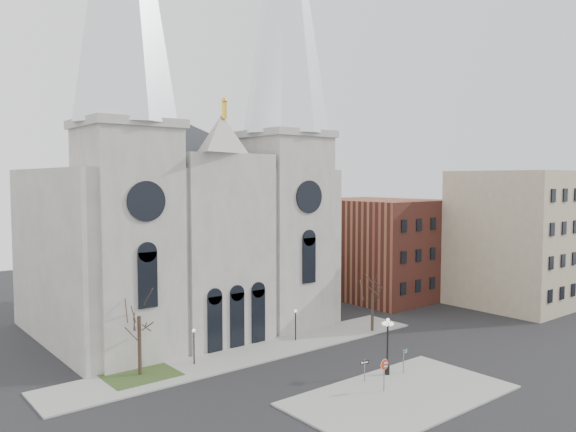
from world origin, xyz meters
TOP-DOWN VIEW (x-y plane):
  - ground at (0.00, 0.00)m, footprint 160.00×160.00m
  - sidewalk_near at (3.00, -5.00)m, footprint 18.00×10.00m
  - sidewalk_far at (0.00, 11.00)m, footprint 40.00×6.00m
  - grass_patch at (-11.00, 12.00)m, footprint 6.00×5.00m
  - cathedral at (0.00, 22.86)m, footprint 33.00×26.66m
  - bg_building_brick at (30.00, 22.00)m, footprint 14.00×18.00m
  - bg_building_tan at (38.00, 6.00)m, footprint 10.00×14.00m
  - tree_left at (-11.00, 12.00)m, footprint 3.20×3.20m
  - tree_right at (15.00, 9.00)m, footprint 3.20×3.20m
  - ped_lamp_left at (-6.00, 11.50)m, footprint 0.32×0.32m
  - ped_lamp_right at (6.00, 11.50)m, footprint 0.32×0.32m
  - stop_sign at (2.51, -3.70)m, footprint 0.90×0.33m
  - globe_lamp at (5.61, -1.34)m, footprint 1.29×1.29m
  - one_way_sign at (2.85, -1.28)m, footprint 0.79×0.24m
  - street_name_sign at (7.09, -1.94)m, footprint 0.66×0.19m

SIDE VIEW (x-z plane):
  - ground at x=0.00m, z-range 0.00..0.00m
  - sidewalk_near at x=3.00m, z-range 0.00..0.14m
  - sidewalk_far at x=0.00m, z-range 0.00..0.14m
  - grass_patch at x=-11.00m, z-range 0.00..0.18m
  - street_name_sign at x=7.09m, z-range 0.34..2.42m
  - one_way_sign at x=2.85m, z-range 0.49..2.34m
  - stop_sign at x=2.51m, z-range 0.69..3.30m
  - ped_lamp_left at x=-6.00m, z-range 0.70..3.96m
  - ped_lamp_right at x=6.00m, z-range 0.70..3.96m
  - globe_lamp at x=5.61m, z-range 0.77..5.69m
  - tree_right at x=15.00m, z-range 1.47..7.47m
  - tree_left at x=-11.00m, z-range 1.83..9.33m
  - bg_building_brick at x=30.00m, z-range 0.00..14.00m
  - bg_building_tan at x=38.00m, z-range 0.00..18.00m
  - cathedral at x=0.00m, z-range -8.52..45.48m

